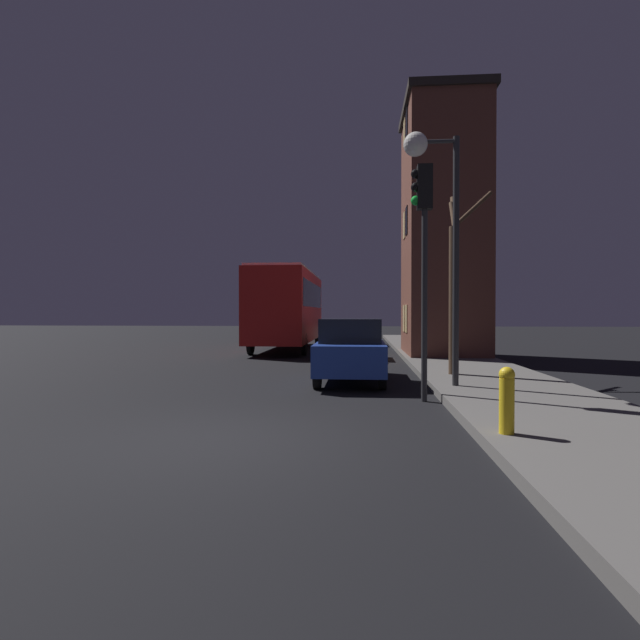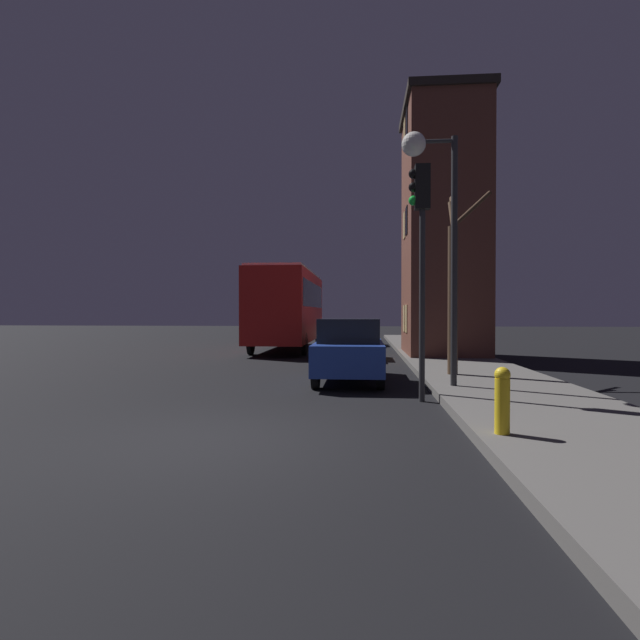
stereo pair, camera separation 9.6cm
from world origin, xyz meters
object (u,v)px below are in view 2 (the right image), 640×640
Objects in this scene: bare_tree at (454,286)px; car_near_lane at (349,349)px; car_mid_lane at (346,338)px; streetlamp at (430,190)px; bus at (288,304)px; car_far_lane at (358,332)px; traffic_light at (421,233)px; fire_hydrant at (502,399)px.

bare_tree reaches higher than car_near_lane.
car_mid_lane is (-3.10, 6.46, -1.73)m from bare_tree.
bus is (-5.14, 12.81, -2.30)m from streetlamp.
bus is at bearing 106.48° from car_near_lane.
car_far_lane is (3.36, 3.89, -1.54)m from bus.
traffic_light is 1.16× the size of car_mid_lane.
streetlamp reaches higher than bare_tree.
streetlamp is at bearing 94.79° from fire_hydrant.
traffic_light is 4.43m from fire_hydrant.
car_far_lane is at bearing 49.22° from bus.
car_far_lane is at bearing 100.54° from bare_tree.
traffic_light is at bearing -61.32° from car_near_lane.
traffic_light is 1.11× the size of car_far_lane.
traffic_light is at bearing -106.62° from streetlamp.
traffic_light reaches higher than car_mid_lane.
car_far_lane is (0.06, 15.02, -0.14)m from car_near_lane.
streetlamp is 17.23m from car_far_lane.
traffic_light is at bearing -110.77° from bare_tree.
fire_hydrant is (2.56, -13.13, -0.13)m from car_mid_lane.
car_mid_lane is 4.58× the size of fire_hydrant.
bare_tree is 6.94m from fire_hydrant.
traffic_light reaches higher than car_far_lane.
streetlamp is 5.96m from fire_hydrant.
bus is (-4.81, 13.91, -1.17)m from traffic_light.
traffic_light is 1.16× the size of car_near_lane.
traffic_light is at bearing -79.21° from car_mid_lane.
bare_tree is 5.52× the size of fire_hydrant.
fire_hydrant is (0.38, -4.49, -3.90)m from streetlamp.
bus is at bearing 119.67° from bare_tree.
car_far_lane is (0.40, 8.06, -0.07)m from car_mid_lane.
car_near_lane reaches higher than car_mid_lane.
car_far_lane is (-1.79, 16.70, -3.84)m from streetlamp.
car_near_lane is 15.02m from car_far_lane.
car_near_lane is at bearing -169.80° from bare_tree.
streetlamp is at bearing -112.79° from bare_tree.
car_mid_lane is at bearing -54.65° from bus.
fire_hydrant is at bearing -78.22° from traffic_light.
car_far_lane is at bearing 96.11° from streetlamp.
traffic_light is 4.08m from car_near_lane.
streetlamp is 1.14× the size of bare_tree.
car_far_lane is at bearing 95.83° from fire_hydrant.
bus is 5.32m from car_mid_lane.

